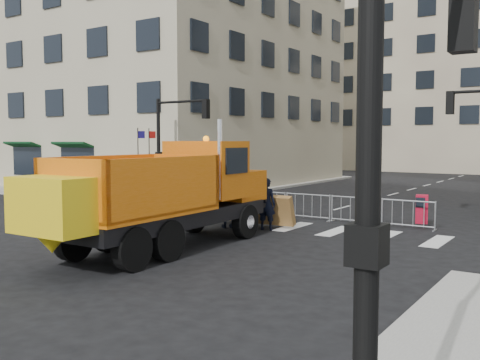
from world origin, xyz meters
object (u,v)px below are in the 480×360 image
Objects in this scene: plow_truck at (163,192)px; cop_a at (266,204)px; worker at (231,184)px; cop_c at (229,201)px; newspaper_box at (422,209)px; cop_b at (245,199)px.

cop_a is (0.75, 4.86, -0.80)m from plow_truck.
worker is at bearing -55.14° from cop_a.
worker is (-4.43, 10.07, -0.64)m from plow_truck.
cop_c reaches higher than newspaper_box.
newspaper_box is at bearing -150.35° from cop_a.
cop_a is 1.47m from cop_c.
plow_truck is 5.06× the size of cop_c.
newspaper_box is at bearing -46.85° from worker.
cop_a is at bearing 146.09° from cop_b.
cop_a is at bearing -10.08° from plow_truck.
cop_b is 0.84× the size of worker.
cop_c reaches higher than cop_b.
cop_a is 6.04m from newspaper_box.
worker is (-3.00, 3.34, 0.30)m from cop_b.
cop_c is (-1.41, -0.41, 0.05)m from cop_a.
plow_truck is 6.19× the size of cop_b.
cop_c is 1.86× the size of newspaper_box.
cop_b reaches higher than newspaper_box.
cop_b is at bearing -86.91° from worker.
worker is at bearing -106.45° from cop_c.
newspaper_box is at bearing -157.08° from cop_b.
cop_c is at bearing 7.16° from plow_truck.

